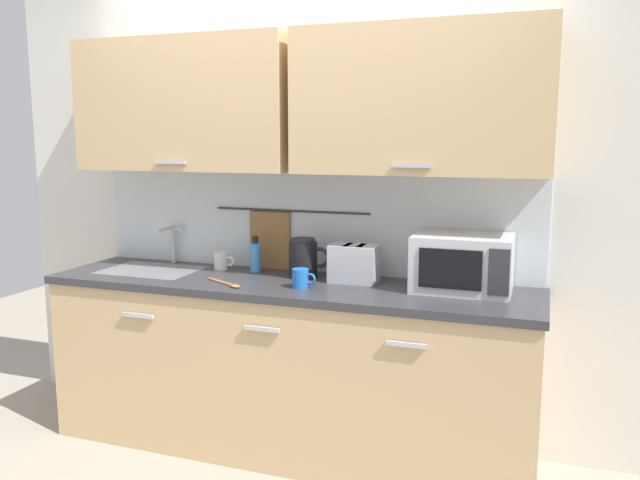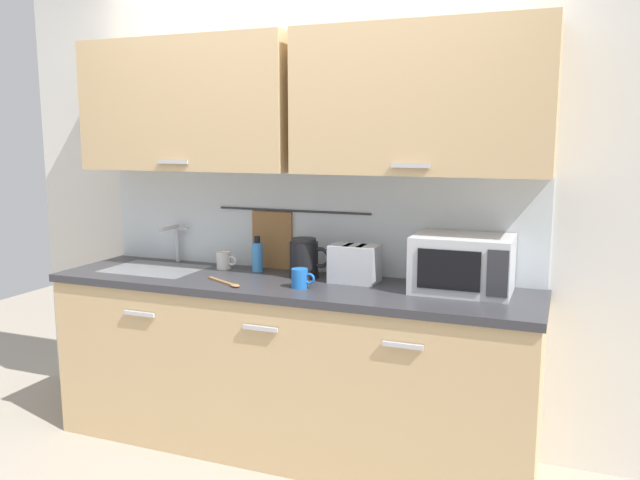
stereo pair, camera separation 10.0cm
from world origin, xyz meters
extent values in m
plane|color=#9E9384|center=(0.00, 0.00, 0.00)|extent=(8.00, 8.00, 0.00)
cube|color=tan|center=(0.00, 0.30, 0.43)|extent=(2.50, 0.60, 0.86)
cube|color=#B7B7BC|center=(-0.69, -0.01, 0.74)|extent=(0.18, 0.02, 0.02)
cube|color=#B7B7BC|center=(0.00, -0.01, 0.74)|extent=(0.18, 0.02, 0.02)
cube|color=#B7B7BC|center=(0.69, -0.01, 0.74)|extent=(0.18, 0.02, 0.02)
cube|color=#333338|center=(0.00, 0.30, 0.88)|extent=(2.53, 0.63, 0.04)
cube|color=#9EA0A5|center=(-0.83, 0.32, 0.85)|extent=(0.52, 0.38, 0.09)
cube|color=silver|center=(0.00, 0.63, 1.25)|extent=(3.70, 0.06, 2.50)
cube|color=silver|center=(0.00, 0.59, 1.18)|extent=(2.50, 0.01, 0.55)
cube|color=tan|center=(-0.64, 0.43, 1.80)|extent=(1.22, 0.33, 0.70)
cube|color=#B7B7BC|center=(-0.64, 0.26, 1.50)|extent=(0.18, 0.01, 0.02)
cube|color=tan|center=(0.64, 0.43, 1.80)|extent=(1.22, 0.33, 0.70)
cube|color=#B7B7BC|center=(0.64, 0.26, 1.50)|extent=(0.18, 0.01, 0.02)
cylinder|color=#333338|center=(-0.09, 0.58, 1.23)|extent=(0.90, 0.01, 0.01)
cube|color=olive|center=(-0.22, 0.58, 1.05)|extent=(0.24, 0.02, 0.34)
cylinder|color=#B2B5BA|center=(-0.83, 0.55, 1.01)|extent=(0.03, 0.03, 0.22)
cylinder|color=#B2B5BA|center=(-0.83, 0.47, 1.11)|extent=(0.02, 0.16, 0.02)
cube|color=#B2B5BA|center=(-0.79, 0.55, 1.10)|extent=(0.07, 0.02, 0.01)
cube|color=silver|center=(0.86, 0.41, 1.04)|extent=(0.46, 0.34, 0.27)
cube|color=black|center=(0.83, 0.24, 1.04)|extent=(0.29, 0.01, 0.18)
cube|color=#2D2D33|center=(1.04, 0.24, 1.04)|extent=(0.09, 0.01, 0.21)
cylinder|color=black|center=(0.04, 0.42, 0.91)|extent=(0.16, 0.16, 0.02)
cylinder|color=black|center=(0.04, 0.42, 1.00)|extent=(0.15, 0.15, 0.17)
cylinder|color=#262628|center=(0.04, 0.42, 1.10)|extent=(0.13, 0.13, 0.02)
torus|color=black|center=(0.13, 0.42, 1.01)|extent=(0.11, 0.02, 0.11)
cylinder|color=#3F8CD8|center=(-0.25, 0.47, 0.98)|extent=(0.06, 0.06, 0.16)
cylinder|color=black|center=(-0.25, 0.47, 1.08)|extent=(0.03, 0.03, 0.04)
cylinder|color=silver|center=(-0.46, 0.46, 0.95)|extent=(0.08, 0.08, 0.09)
torus|color=silver|center=(-0.41, 0.46, 0.95)|extent=(0.06, 0.01, 0.06)
cube|color=#B7BABF|center=(0.32, 0.42, 1.00)|extent=(0.24, 0.17, 0.19)
cube|color=black|center=(0.29, 0.42, 1.08)|extent=(0.03, 0.12, 0.01)
cube|color=black|center=(0.36, 0.42, 1.08)|extent=(0.03, 0.12, 0.01)
cube|color=black|center=(0.19, 0.42, 1.02)|extent=(0.02, 0.02, 0.02)
cylinder|color=blue|center=(0.11, 0.20, 0.95)|extent=(0.08, 0.08, 0.09)
torus|color=blue|center=(0.17, 0.20, 0.95)|extent=(0.06, 0.01, 0.06)
cube|color=#9E7042|center=(-0.31, 0.16, 0.91)|extent=(0.20, 0.12, 0.01)
ellipsoid|color=#9E7042|center=(-0.19, 0.10, 0.91)|extent=(0.07, 0.06, 0.01)
camera|label=1|loc=(1.23, -2.64, 1.62)|focal=35.79mm
camera|label=2|loc=(1.32, -2.60, 1.62)|focal=35.79mm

